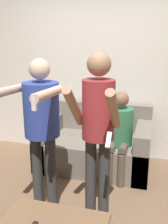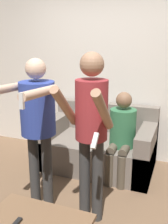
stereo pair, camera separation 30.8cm
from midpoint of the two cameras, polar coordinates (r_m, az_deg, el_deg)
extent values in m
plane|color=brown|center=(3.06, -5.56, -20.60)|extent=(14.00, 14.00, 0.00)
cube|color=silver|center=(4.04, 2.13, 9.20)|extent=(6.40, 0.06, 2.70)
cube|color=slate|center=(3.84, -0.13, -8.76)|extent=(1.57, 0.93, 0.43)
cube|color=slate|center=(4.04, 1.32, -0.93)|extent=(1.57, 0.16, 0.44)
cube|color=slate|center=(4.01, -9.62, -6.01)|extent=(0.20, 0.93, 0.67)
cube|color=slate|center=(3.68, 10.26, -8.08)|extent=(0.20, 0.93, 0.67)
cylinder|color=#383838|center=(2.95, -13.17, -12.61)|extent=(0.11, 0.11, 0.85)
cylinder|color=#383838|center=(2.89, -10.27, -13.14)|extent=(0.11, 0.11, 0.85)
cylinder|color=#2D429E|center=(2.66, -12.57, 0.48)|extent=(0.36, 0.36, 0.55)
sphere|color=beige|center=(2.59, -13.10, 9.07)|extent=(0.20, 0.20, 0.20)
cylinder|color=beige|center=(2.49, -19.89, 4.28)|extent=(0.08, 0.55, 0.11)
cylinder|color=beige|center=(2.28, -11.65, 3.94)|extent=(0.08, 0.55, 0.11)
cube|color=white|center=(2.05, -15.05, 2.02)|extent=(0.04, 0.03, 0.13)
cylinder|color=#383838|center=(2.74, -1.87, -14.21)|extent=(0.11, 0.11, 0.88)
cylinder|color=#383838|center=(2.71, 1.02, -14.60)|extent=(0.11, 0.11, 0.88)
cylinder|color=#9E2D33|center=(2.44, -0.47, 0.47)|extent=(0.31, 0.31, 0.57)
sphere|color=#A87A5B|center=(2.36, -0.49, 10.37)|extent=(0.22, 0.22, 0.22)
cylinder|color=#A87A5B|center=(2.29, -6.02, 0.96)|extent=(0.08, 0.46, 0.44)
cylinder|color=#A87A5B|center=(2.19, 2.46, 0.36)|extent=(0.08, 0.46, 0.44)
cube|color=white|center=(2.07, 1.14, -6.20)|extent=(0.04, 0.11, 0.11)
cylinder|color=brown|center=(3.39, 2.85, -12.32)|extent=(0.11, 0.11, 0.43)
cylinder|color=brown|center=(3.36, 5.46, -12.60)|extent=(0.11, 0.11, 0.43)
cylinder|color=brown|center=(3.42, 3.49, -7.49)|extent=(0.11, 0.32, 0.11)
cylinder|color=brown|center=(3.40, 6.04, -7.73)|extent=(0.11, 0.32, 0.11)
cylinder|color=#337047|center=(3.48, 5.33, -3.22)|extent=(0.34, 0.34, 0.50)
sphere|color=brown|center=(3.38, 5.49, 2.77)|extent=(0.20, 0.20, 0.20)
cylinder|color=#846042|center=(2.66, -16.60, -22.28)|extent=(0.04, 0.04, 0.40)
camera|label=1|loc=(0.15, -92.86, -0.80)|focal=42.00mm
camera|label=2|loc=(0.15, 87.14, 0.80)|focal=42.00mm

